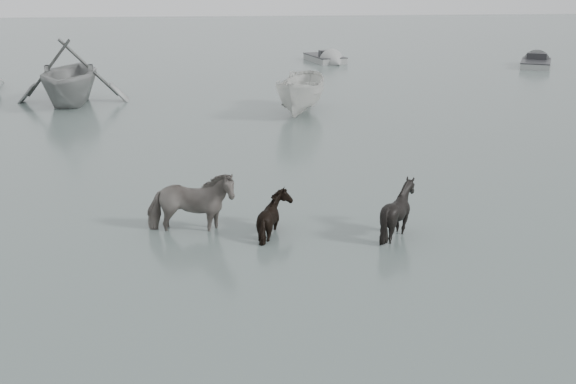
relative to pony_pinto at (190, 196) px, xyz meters
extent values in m
plane|color=#4C5B56|center=(3.33, -2.79, -0.87)|extent=(140.00, 140.00, 0.00)
imported|color=black|center=(0.00, 0.00, 0.00)|extent=(2.13, 1.08, 1.75)
imported|color=black|center=(1.93, -0.32, -0.24)|extent=(1.29, 1.44, 1.28)
imported|color=black|center=(4.67, -0.61, -0.15)|extent=(1.53, 1.41, 1.45)
imported|color=gray|center=(-5.76, 16.17, 0.61)|extent=(4.93, 5.69, 2.96)
imported|color=silver|center=(3.98, 13.26, 0.00)|extent=(2.96, 4.81, 1.74)
camera|label=1|loc=(0.81, -15.67, 5.10)|focal=45.00mm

